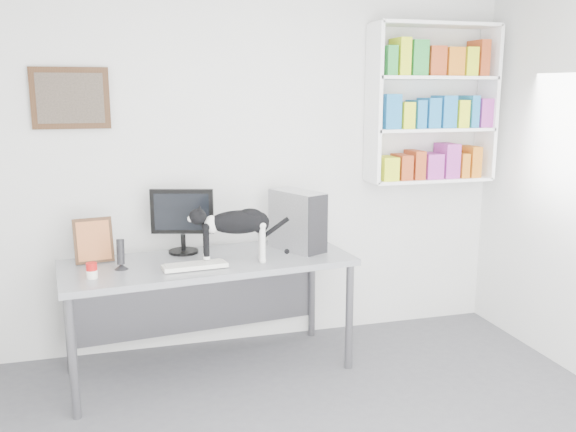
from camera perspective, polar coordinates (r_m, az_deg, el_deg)
The scene contains 11 objects.
room at distance 2.79m, azimuth 5.85°, elevation -0.80°, with size 4.01×4.01×2.70m.
bookshelf at distance 5.00m, azimuth 13.35°, elevation 10.18°, with size 1.03×0.28×1.24m, color white.
wall_art at distance 4.52m, azimuth -19.69°, elevation 10.34°, with size 0.52×0.04×0.42m, color #402514.
desk at distance 4.34m, azimuth -7.31°, elevation -9.27°, with size 1.95×0.76×0.81m, color gray.
monitor at distance 4.37m, azimuth -9.84°, elevation -0.42°, with size 0.44×0.21×0.47m, color black.
keyboard at distance 4.03m, azimuth -8.73°, elevation -4.62°, with size 0.41×0.16×0.03m, color silver.
pc_tower at distance 4.40m, azimuth 0.87°, elevation -0.43°, with size 0.19×0.43×0.43m, color silver.
speaker at distance 4.08m, azimuth -15.39°, elevation -3.43°, with size 0.09×0.09×0.21m, color black.
leaning_print at distance 4.28m, azimuth -17.75°, elevation -2.12°, with size 0.25×0.10×0.31m, color #402514.
soup_can at distance 3.95m, azimuth -17.89°, elevation -4.88°, with size 0.07×0.07×0.10m, color red.
cat at distance 4.09m, azimuth -4.86°, elevation -1.82°, with size 0.60×0.16×0.37m, color black, non-canonical shape.
Camera 1 is at (-1.00, -2.54, 1.95)m, focal length 38.00 mm.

